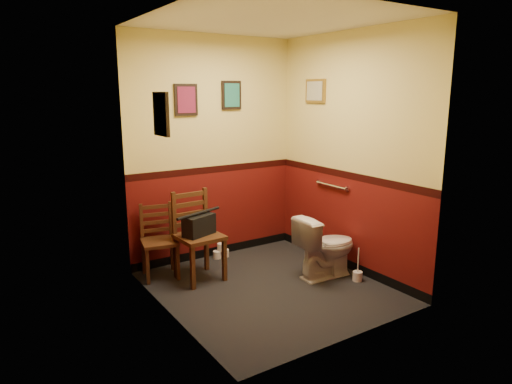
{
  "coord_description": "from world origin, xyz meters",
  "views": [
    {
      "loc": [
        -2.58,
        -3.71,
        2.04
      ],
      "look_at": [
        0.0,
        0.25,
        1.0
      ],
      "focal_mm": 32.0,
      "sensor_mm": 36.0,
      "label": 1
    }
  ],
  "objects": [
    {
      "name": "floor",
      "position": [
        0.0,
        0.0,
        0.0
      ],
      "size": [
        2.2,
        2.4,
        0.0
      ],
      "primitive_type": "cube",
      "color": "black",
      "rests_on": "ground"
    },
    {
      "name": "ceiling",
      "position": [
        0.0,
        0.0,
        2.7
      ],
      "size": [
        2.2,
        2.4,
        0.0
      ],
      "primitive_type": "cube",
      "rotation": [
        3.14,
        0.0,
        0.0
      ],
      "color": "silver",
      "rests_on": "ground"
    },
    {
      "name": "wall_back",
      "position": [
        0.0,
        1.2,
        1.35
      ],
      "size": [
        2.2,
        0.0,
        2.7
      ],
      "primitive_type": "cube",
      "rotation": [
        1.57,
        0.0,
        0.0
      ],
      "color": "#5C100E",
      "rests_on": "ground"
    },
    {
      "name": "wall_front",
      "position": [
        0.0,
        -1.2,
        1.35
      ],
      "size": [
        2.2,
        0.0,
        2.7
      ],
      "primitive_type": "cube",
      "rotation": [
        -1.57,
        0.0,
        0.0
      ],
      "color": "#5C100E",
      "rests_on": "ground"
    },
    {
      "name": "wall_left",
      "position": [
        -1.1,
        0.0,
        1.35
      ],
      "size": [
        0.0,
        2.4,
        2.7
      ],
      "primitive_type": "cube",
      "rotation": [
        1.57,
        0.0,
        1.57
      ],
      "color": "#5C100E",
      "rests_on": "ground"
    },
    {
      "name": "wall_right",
      "position": [
        1.1,
        0.0,
        1.35
      ],
      "size": [
        0.0,
        2.4,
        2.7
      ],
      "primitive_type": "cube",
      "rotation": [
        1.57,
        0.0,
        -1.57
      ],
      "color": "#5C100E",
      "rests_on": "ground"
    },
    {
      "name": "grab_bar",
      "position": [
        1.07,
        0.25,
        0.95
      ],
      "size": [
        0.05,
        0.56,
        0.06
      ],
      "color": "silver",
      "rests_on": "wall_right"
    },
    {
      "name": "framed_print_back_a",
      "position": [
        -0.35,
        1.18,
        1.95
      ],
      "size": [
        0.28,
        0.04,
        0.36
      ],
      "color": "black",
      "rests_on": "wall_back"
    },
    {
      "name": "framed_print_back_b",
      "position": [
        0.25,
        1.18,
        2.0
      ],
      "size": [
        0.26,
        0.04,
        0.34
      ],
      "color": "black",
      "rests_on": "wall_back"
    },
    {
      "name": "framed_print_left",
      "position": [
        -1.08,
        0.1,
        1.85
      ],
      "size": [
        0.04,
        0.3,
        0.38
      ],
      "color": "black",
      "rests_on": "wall_left"
    },
    {
      "name": "framed_print_right",
      "position": [
        1.08,
        0.6,
        2.05
      ],
      "size": [
        0.04,
        0.34,
        0.28
      ],
      "color": "olive",
      "rests_on": "wall_right"
    },
    {
      "name": "toilet",
      "position": [
        0.72,
        -0.08,
        0.35
      ],
      "size": [
        0.73,
        0.44,
        0.7
      ],
      "primitive_type": "imported",
      "rotation": [
        0.0,
        0.0,
        1.51
      ],
      "color": "white",
      "rests_on": "floor"
    },
    {
      "name": "toilet_brush",
      "position": [
        0.93,
        -0.38,
        0.06
      ],
      "size": [
        0.11,
        0.11,
        0.38
      ],
      "color": "silver",
      "rests_on": "floor"
    },
    {
      "name": "chair_left",
      "position": [
        -0.84,
        0.95,
        0.41
      ],
      "size": [
        0.45,
        0.45,
        0.82
      ],
      "rotation": [
        0.0,
        0.0,
        -0.2
      ],
      "color": "#57321A",
      "rests_on": "floor"
    },
    {
      "name": "chair_right",
      "position": [
        -0.5,
        0.66,
        0.49
      ],
      "size": [
        0.48,
        0.48,
        0.98
      ],
      "rotation": [
        0.0,
        0.0,
        0.05
      ],
      "color": "#57321A",
      "rests_on": "floor"
    },
    {
      "name": "handbag",
      "position": [
        -0.5,
        0.62,
        0.63
      ],
      "size": [
        0.4,
        0.29,
        0.26
      ],
      "rotation": [
        0.0,
        0.0,
        0.33
      ],
      "color": "black",
      "rests_on": "chair_right"
    },
    {
      "name": "tp_stack",
      "position": [
        0.02,
        1.08,
        0.08
      ],
      "size": [
        0.21,
        0.11,
        0.19
      ],
      "color": "silver",
      "rests_on": "floor"
    }
  ]
}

